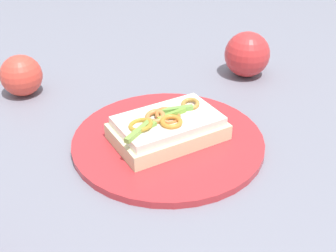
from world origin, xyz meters
name	(u,v)px	position (x,y,z in m)	size (l,w,h in m)	color
ground_plane	(168,144)	(0.00, 0.00, 0.00)	(2.00, 2.00, 0.00)	slate
plate	(168,141)	(0.00, 0.00, 0.01)	(0.27, 0.27, 0.01)	#B32B30
sandwich	(168,127)	(0.00, 0.00, 0.03)	(0.17, 0.13, 0.04)	beige
apple_1	(21,75)	(0.20, -0.21, 0.03)	(0.07, 0.07, 0.07)	#DD4334
apple_2	(247,54)	(-0.20, -0.19, 0.04)	(0.08, 0.08, 0.08)	red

